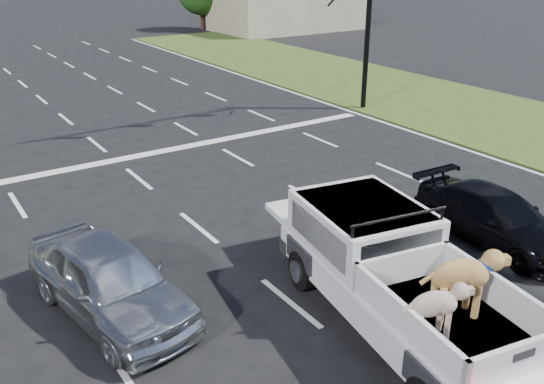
{
  "coord_description": "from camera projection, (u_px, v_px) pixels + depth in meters",
  "views": [
    {
      "loc": [
        -7.4,
        -7.82,
        6.48
      ],
      "look_at": [
        -0.86,
        2.0,
        1.47
      ],
      "focal_mm": 38.0,
      "sensor_mm": 36.0,
      "label": 1
    }
  ],
  "objects": [
    {
      "name": "building_right",
      "position": [
        287.0,
        8.0,
        48.87
      ],
      "size": [
        12.0,
        7.0,
        3.6
      ],
      "primitive_type": "cube",
      "color": "tan",
      "rests_on": "ground"
    },
    {
      "name": "silver_sedan",
      "position": [
        110.0,
        280.0,
        10.81
      ],
      "size": [
        2.42,
        4.52,
        1.46
      ],
      "primitive_type": "imported",
      "rotation": [
        0.0,
        0.0,
        0.17
      ],
      "color": "#AEB0B5",
      "rests_on": "ground"
    },
    {
      "name": "ground",
      "position": [
        357.0,
        277.0,
        12.3
      ],
      "size": [
        160.0,
        160.0,
        0.0
      ],
      "primitive_type": "plane",
      "color": "black",
      "rests_on": "ground"
    },
    {
      "name": "road_markings",
      "position": [
        212.0,
        181.0,
        17.32
      ],
      "size": [
        17.75,
        60.0,
        0.01
      ],
      "color": "silver",
      "rests_on": "ground"
    },
    {
      "name": "pickup_truck",
      "position": [
        395.0,
        275.0,
        10.39
      ],
      "size": [
        3.1,
        6.18,
        2.21
      ],
      "rotation": [
        0.0,
        0.0,
        -0.17
      ],
      "color": "black",
      "rests_on": "ground"
    },
    {
      "name": "grass_shoulder_right",
      "position": [
        499.0,
        119.0,
        23.52
      ],
      "size": [
        8.0,
        60.0,
        0.06
      ],
      "primitive_type": "cube",
      "color": "#294314",
      "rests_on": "ground"
    },
    {
      "name": "black_coupe",
      "position": [
        496.0,
        218.0,
        13.58
      ],
      "size": [
        1.94,
        4.33,
        1.23
      ],
      "primitive_type": "imported",
      "rotation": [
        0.0,
        0.0,
        -0.05
      ],
      "color": "black",
      "rests_on": "ground"
    }
  ]
}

